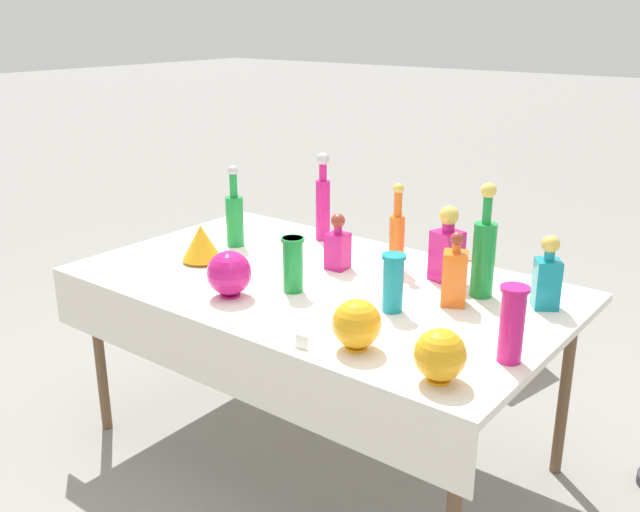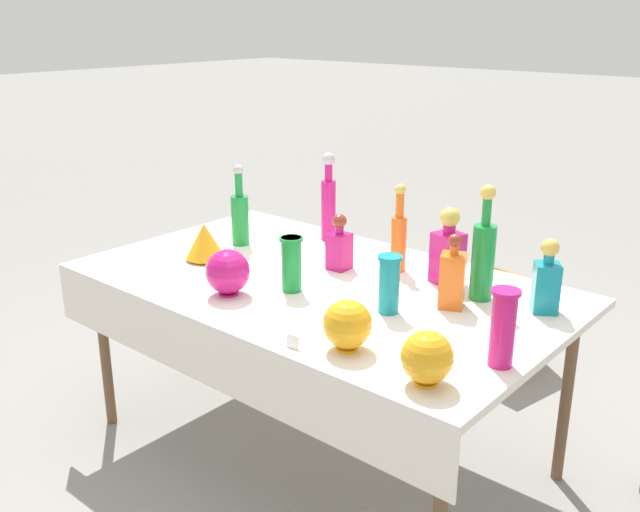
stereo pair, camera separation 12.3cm
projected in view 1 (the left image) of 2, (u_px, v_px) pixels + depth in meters
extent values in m
plane|color=gray|center=(320.00, 448.00, 3.02)|extent=(40.00, 40.00, 0.00)
cube|color=white|center=(320.00, 284.00, 2.78)|extent=(1.89, 1.11, 0.03)
cube|color=white|center=(218.00, 360.00, 2.39)|extent=(1.89, 0.01, 0.24)
cylinder|color=brown|center=(99.00, 353.00, 3.05)|extent=(0.04, 0.04, 0.73)
cylinder|color=brown|center=(246.00, 291.00, 3.73)|extent=(0.04, 0.04, 0.73)
cylinder|color=brown|center=(565.00, 390.00, 2.75)|extent=(0.04, 0.04, 0.73)
cylinder|color=#198C38|center=(483.00, 260.00, 2.58)|extent=(0.08, 0.08, 0.28)
cylinder|color=#198C38|center=(487.00, 209.00, 2.52)|extent=(0.03, 0.03, 0.10)
sphere|color=gold|center=(489.00, 191.00, 2.50)|extent=(0.06, 0.06, 0.06)
cylinder|color=orange|center=(397.00, 243.00, 2.86)|extent=(0.06, 0.06, 0.22)
cylinder|color=orange|center=(398.00, 204.00, 2.81)|extent=(0.03, 0.03, 0.10)
sphere|color=gold|center=(399.00, 188.00, 2.79)|extent=(0.04, 0.04, 0.04)
cylinder|color=#C61972|center=(323.00, 211.00, 3.23)|extent=(0.07, 0.07, 0.28)
cylinder|color=#C61972|center=(323.00, 172.00, 3.17)|extent=(0.03, 0.03, 0.08)
sphere|color=#B2B2B7|center=(323.00, 159.00, 3.15)|extent=(0.06, 0.06, 0.06)
cylinder|color=#198C38|center=(235.00, 221.00, 3.16)|extent=(0.08, 0.08, 0.22)
cylinder|color=#198C38|center=(233.00, 185.00, 3.10)|extent=(0.03, 0.03, 0.11)
sphere|color=#B2B2B7|center=(233.00, 170.00, 3.08)|extent=(0.04, 0.04, 0.04)
cube|color=orange|center=(455.00, 278.00, 2.51)|extent=(0.11, 0.11, 0.20)
cylinder|color=orange|center=(457.00, 247.00, 2.48)|extent=(0.03, 0.03, 0.03)
sphere|color=maroon|center=(457.00, 239.00, 2.47)|extent=(0.05, 0.05, 0.05)
cube|color=teal|center=(546.00, 284.00, 2.49)|extent=(0.12, 0.12, 0.18)
cylinder|color=teal|center=(550.00, 255.00, 2.46)|extent=(0.04, 0.04, 0.04)
sphere|color=gold|center=(551.00, 244.00, 2.44)|extent=(0.06, 0.06, 0.06)
cube|color=#C61972|center=(447.00, 256.00, 2.74)|extent=(0.12, 0.12, 0.20)
cylinder|color=#C61972|center=(448.00, 226.00, 2.71)|extent=(0.05, 0.05, 0.04)
sphere|color=gold|center=(449.00, 216.00, 2.69)|extent=(0.08, 0.08, 0.08)
cube|color=#C61972|center=(338.00, 251.00, 2.88)|extent=(0.09, 0.09, 0.15)
cylinder|color=#C61972|center=(338.00, 229.00, 2.85)|extent=(0.03, 0.03, 0.04)
sphere|color=maroon|center=(338.00, 221.00, 2.84)|extent=(0.06, 0.06, 0.06)
cylinder|color=#198C38|center=(293.00, 265.00, 2.63)|extent=(0.08, 0.08, 0.21)
cylinder|color=#198C38|center=(293.00, 239.00, 2.60)|extent=(0.09, 0.09, 0.01)
cylinder|color=teal|center=(393.00, 283.00, 2.46)|extent=(0.07, 0.07, 0.21)
cylinder|color=teal|center=(394.00, 256.00, 2.42)|extent=(0.09, 0.09, 0.01)
cylinder|color=#C61972|center=(512.00, 324.00, 2.09)|extent=(0.07, 0.07, 0.24)
cylinder|color=#C61972|center=(515.00, 289.00, 2.05)|extent=(0.09, 0.09, 0.01)
cylinder|color=orange|center=(202.00, 260.00, 2.98)|extent=(0.08, 0.08, 0.01)
cone|color=orange|center=(201.00, 242.00, 2.95)|extent=(0.17, 0.17, 0.15)
cylinder|color=orange|center=(439.00, 380.00, 2.01)|extent=(0.07, 0.07, 0.01)
sphere|color=orange|center=(440.00, 355.00, 1.99)|extent=(0.15, 0.15, 0.15)
cylinder|color=#C61972|center=(230.00, 295.00, 2.62)|extent=(0.07, 0.07, 0.01)
sphere|color=#C61972|center=(229.00, 273.00, 2.59)|extent=(0.17, 0.17, 0.17)
cylinder|color=orange|center=(356.00, 347.00, 2.21)|extent=(0.07, 0.07, 0.01)
sphere|color=orange|center=(357.00, 323.00, 2.18)|extent=(0.15, 0.15, 0.15)
cube|color=white|center=(302.00, 342.00, 2.20)|extent=(0.05, 0.02, 0.04)
cube|color=tan|center=(481.00, 321.00, 3.77)|extent=(0.49, 0.49, 0.40)
cube|color=tan|center=(495.00, 273.00, 3.79)|extent=(0.38, 0.14, 0.09)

